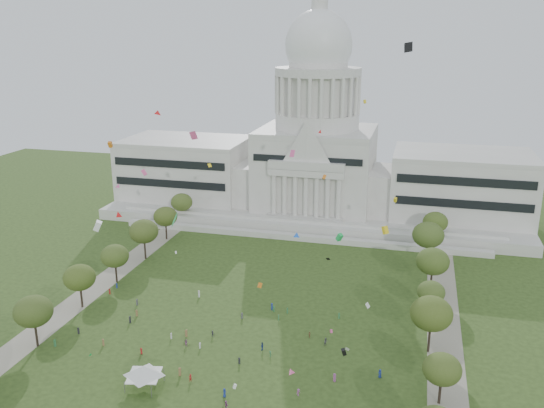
# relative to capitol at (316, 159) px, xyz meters

# --- Properties ---
(ground) EXTENTS (400.00, 400.00, 0.00)m
(ground) POSITION_rel_capitol_xyz_m (0.00, -113.59, -22.30)
(ground) COLOR #2D4319
(ground) RESTS_ON ground
(capitol) EXTENTS (160.00, 64.50, 91.30)m
(capitol) POSITION_rel_capitol_xyz_m (0.00, 0.00, 0.00)
(capitol) COLOR #B9B6AE
(capitol) RESTS_ON ground
(path_left) EXTENTS (8.00, 160.00, 0.04)m
(path_left) POSITION_rel_capitol_xyz_m (-48.00, -83.59, -22.28)
(path_left) COLOR gray
(path_left) RESTS_ON ground
(path_right) EXTENTS (8.00, 160.00, 0.04)m
(path_right) POSITION_rel_capitol_xyz_m (48.00, -83.59, -22.28)
(path_right) COLOR gray
(path_right) RESTS_ON ground
(row_tree_l_1) EXTENTS (8.86, 8.86, 12.59)m
(row_tree_l_1) POSITION_rel_capitol_xyz_m (-44.07, -116.55, -13.34)
(row_tree_l_1) COLOR black
(row_tree_l_1) RESTS_ON ground
(row_tree_r_1) EXTENTS (7.58, 7.58, 10.78)m
(row_tree_r_1) POSITION_rel_capitol_xyz_m (46.22, -115.34, -14.64)
(row_tree_r_1) COLOR black
(row_tree_r_1) RESTS_ON ground
(row_tree_l_2) EXTENTS (8.42, 8.42, 11.97)m
(row_tree_l_2) POSITION_rel_capitol_xyz_m (-45.04, -96.29, -13.79)
(row_tree_l_2) COLOR black
(row_tree_l_2) RESTS_ON ground
(row_tree_r_2) EXTENTS (9.55, 9.55, 13.58)m
(row_tree_r_2) POSITION_rel_capitol_xyz_m (44.17, -96.15, -12.64)
(row_tree_r_2) COLOR black
(row_tree_r_2) RESTS_ON ground
(row_tree_l_3) EXTENTS (8.12, 8.12, 11.55)m
(row_tree_l_3) POSITION_rel_capitol_xyz_m (-44.09, -79.67, -14.09)
(row_tree_l_3) COLOR black
(row_tree_l_3) RESTS_ON ground
(row_tree_r_3) EXTENTS (7.01, 7.01, 9.98)m
(row_tree_r_3) POSITION_rel_capitol_xyz_m (44.40, -79.10, -15.21)
(row_tree_r_3) COLOR black
(row_tree_r_3) RESTS_ON ground
(row_tree_l_4) EXTENTS (9.29, 9.29, 13.21)m
(row_tree_l_4) POSITION_rel_capitol_xyz_m (-44.08, -61.17, -12.90)
(row_tree_l_4) COLOR black
(row_tree_l_4) RESTS_ON ground
(row_tree_r_4) EXTENTS (9.19, 9.19, 13.06)m
(row_tree_r_4) POSITION_rel_capitol_xyz_m (44.76, -63.55, -13.01)
(row_tree_r_4) COLOR black
(row_tree_r_4) RESTS_ON ground
(row_tree_l_5) EXTENTS (8.33, 8.33, 11.85)m
(row_tree_l_5) POSITION_rel_capitol_xyz_m (-45.22, -42.58, -13.88)
(row_tree_l_5) COLOR black
(row_tree_l_5) RESTS_ON ground
(row_tree_r_5) EXTENTS (9.82, 9.82, 13.96)m
(row_tree_r_5) POSITION_rel_capitol_xyz_m (43.49, -43.40, -12.37)
(row_tree_r_5) COLOR black
(row_tree_r_5) RESTS_ON ground
(row_tree_l_6) EXTENTS (8.19, 8.19, 11.64)m
(row_tree_l_6) POSITION_rel_capitol_xyz_m (-46.87, -24.45, -14.02)
(row_tree_l_6) COLOR black
(row_tree_l_6) RESTS_ON ground
(row_tree_r_6) EXTENTS (8.42, 8.42, 11.97)m
(row_tree_r_6) POSITION_rel_capitol_xyz_m (45.96, -25.46, -13.79)
(row_tree_r_6) COLOR black
(row_tree_r_6) RESTS_ON ground
(event_tent) EXTENTS (10.70, 10.70, 5.00)m
(event_tent) POSITION_rel_capitol_xyz_m (-12.49, -124.98, -18.42)
(event_tent) COLOR #4C4C4C
(event_tent) RESTS_ON ground
(person_0) EXTENTS (1.08, 1.11, 1.93)m
(person_0) POSITION_rel_capitol_xyz_m (34.24, -109.34, -21.33)
(person_0) COLOR navy
(person_0) RESTS_ON ground
(person_2) EXTENTS (1.13, 1.06, 1.99)m
(person_2) POSITION_rel_capitol_xyz_m (21.00, -99.39, -21.30)
(person_2) COLOR #4C4C51
(person_2) RESTS_ON ground
(person_3) EXTENTS (0.99, 1.07, 1.50)m
(person_3) POSITION_rel_capitol_xyz_m (9.62, -107.37, -21.55)
(person_3) COLOR #33723F
(person_3) RESTS_ON ground
(person_4) EXTENTS (0.76, 1.24, 2.03)m
(person_4) POSITION_rel_capitol_xyz_m (7.16, -105.09, -21.28)
(person_4) COLOR navy
(person_4) RESTS_ON ground
(person_5) EXTENTS (1.47, 1.40, 1.57)m
(person_5) POSITION_rel_capitol_xyz_m (-6.05, -102.13, -21.51)
(person_5) COLOR #4C4C51
(person_5) RESTS_ON ground
(person_6) EXTENTS (0.66, 0.97, 1.91)m
(person_6) POSITION_rel_capitol_xyz_m (4.55, -124.04, -21.34)
(person_6) COLOR navy
(person_6) RESTS_ON ground
(person_7) EXTENTS (0.76, 0.80, 1.78)m
(person_7) POSITION_rel_capitol_xyz_m (-4.13, -120.80, -21.41)
(person_7) COLOR #B21E1E
(person_7) RESTS_ON ground
(person_8) EXTENTS (0.90, 0.71, 1.61)m
(person_8) POSITION_rel_capitol_xyz_m (-10.56, -107.66, -21.49)
(person_8) COLOR #994C8C
(person_8) RESTS_ON ground
(person_9) EXTENTS (0.93, 1.14, 1.57)m
(person_9) POSITION_rel_capitol_xyz_m (18.83, -119.93, -21.51)
(person_9) COLOR #994C8C
(person_9) RESTS_ON ground
(person_10) EXTENTS (0.71, 1.02, 1.57)m
(person_10) POSITION_rel_capitol_xyz_m (16.61, -96.74, -21.51)
(person_10) COLOR olive
(person_10) RESTS_ON ground
(person_11) EXTENTS (1.38, 1.41, 1.53)m
(person_11) POSITION_rel_capitol_xyz_m (5.98, -127.20, -21.53)
(person_11) COLOR #994C8C
(person_11) RESTS_ON ground
(distant_crowd) EXTENTS (67.65, 36.96, 1.88)m
(distant_crowd) POSITION_rel_capitol_xyz_m (-13.25, -99.58, -21.45)
(distant_crowd) COLOR #33723F
(distant_crowd) RESTS_ON ground
(kite_swarm) EXTENTS (80.77, 102.13, 65.76)m
(kite_swarm) POSITION_rel_capitol_xyz_m (-1.50, -105.30, 8.49)
(kite_swarm) COLOR yellow
(kite_swarm) RESTS_ON ground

